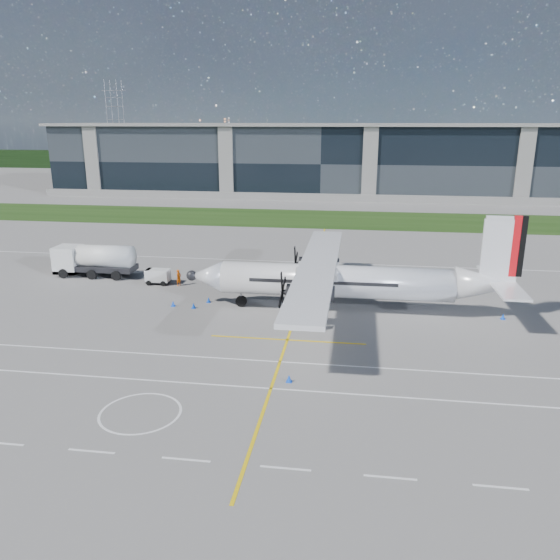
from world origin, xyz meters
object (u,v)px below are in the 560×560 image
Objects in this scene: ground_crew_person at (179,277)px; safety_cone_stbdwing at (334,265)px; pylon_west at (116,124)px; fuel_tanker_truck at (89,260)px; safety_cone_portwing at (289,378)px; safety_cone_nose_port at (193,306)px; safety_cone_tail at (503,316)px; safety_cone_nose_stbd at (209,300)px; turboprop_aircraft at (348,263)px; baggage_tug at (158,277)px; safety_cone_fwd at (173,304)px.

ground_crew_person reaches higher than safety_cone_stbdwing.
fuel_tanker_truck is at bearing -67.14° from pylon_west.
safety_cone_portwing is 16.65m from safety_cone_nose_port.
ground_crew_person is 3.85× the size of safety_cone_tail.
turboprop_aircraft is at bearing -3.33° from safety_cone_nose_stbd.
ground_crew_person reaches higher than baggage_tug.
safety_cone_portwing is (84.01, -162.92, -14.75)m from pylon_west.
safety_cone_nose_port is (5.84, -6.87, -0.52)m from baggage_tug.
turboprop_aircraft reaches higher than safety_cone_nose_stbd.
fuel_tanker_truck is 4.75× the size of ground_crew_person.
turboprop_aircraft is 3.24× the size of fuel_tanker_truck.
pylon_west is 159.23m from safety_cone_stbdwing.
safety_cone_nose_port is 1.00× the size of safety_cone_fwd.
pylon_west is 167.65m from safety_cone_nose_port.
safety_cone_nose_stbd is at bearing -24.73° from fuel_tanker_truck.
fuel_tanker_truck is 18.27× the size of safety_cone_fwd.
fuel_tanker_truck is at bearing 101.41° from ground_crew_person.
safety_cone_stbdwing is at bearing 53.17° from safety_cone_nose_stbd.
safety_cone_nose_stbd is (-12.77, 0.74, -4.19)m from turboprop_aircraft.
baggage_tug is 5.10× the size of safety_cone_tail.
pylon_west is 3.28× the size of fuel_tanker_truck.
pylon_west is at bearing 49.18° from ground_crew_person.
fuel_tanker_truck is 16.75m from safety_cone_nose_port.
safety_cone_tail is 21.50m from safety_cone_stbdwing.
safety_cone_tail is at bearing 2.12° from safety_cone_nose_port.
pylon_west reaches higher than safety_cone_portwing.
safety_cone_portwing and safety_cone_fwd have the same top height.
safety_cone_stbdwing is (10.87, 14.51, 0.00)m from safety_cone_nose_stbd.
baggage_tug reaches higher than safety_cone_fwd.
pylon_west is at bearing 116.18° from safety_cone_nose_port.
pylon_west is 60.00× the size of safety_cone_nose_stbd.
ground_crew_person is at bearing 169.63° from safety_cone_tail.
safety_cone_tail is at bearing -77.28° from ground_crew_person.
safety_cone_tail is 28.85m from safety_cone_fwd.
turboprop_aircraft is at bearing -59.58° from pylon_west.
safety_cone_nose_stbd is at bearing -63.26° from pylon_west.
safety_cone_portwing and safety_cone_stbdwing have the same top height.
safety_cone_tail is 1.00× the size of safety_cone_nose_port.
turboprop_aircraft is 11.59× the size of baggage_tug.
safety_cone_fwd is at bearing -130.60° from safety_cone_stbdwing.
baggage_tug reaches higher than safety_cone_portwing.
baggage_tug is at bearing 105.26° from ground_crew_person.
pylon_west reaches higher than safety_cone_fwd.
safety_cone_portwing is at bearing -41.66° from fuel_tanker_truck.
baggage_tug is at bearing -12.74° from fuel_tanker_truck.
safety_cone_nose_port is (-26.85, -0.99, 0.00)m from safety_cone_tail.
ground_crew_person is 30.87m from safety_cone_tail.
safety_cone_nose_port is at bearing -128.72° from ground_crew_person.
ground_crew_person is 3.85× the size of safety_cone_nose_port.
turboprop_aircraft reaches higher than safety_cone_nose_port.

